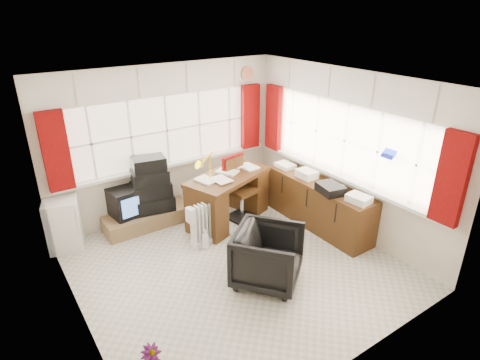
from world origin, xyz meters
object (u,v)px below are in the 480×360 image
Objects in this scene: desk_lamp at (210,160)px; credenza at (318,203)px; radiator at (205,227)px; crt_tv at (127,202)px; mini_fridge at (64,224)px; office_chair at (268,256)px; tv_bench at (149,218)px; desk at (228,196)px; task_chair at (237,185)px.

credenza is (1.44, -0.93, -0.75)m from desk_lamp.
desk_lamp is 0.70× the size of radiator.
mini_fridge reaches higher than crt_tv.
desk_lamp reaches higher than crt_tv.
crt_tv is at bearing 0.91° from mini_fridge.
office_chair reaches higher than crt_tv.
credenza is (1.56, 0.71, 0.01)m from office_chair.
tv_bench is at bearing 116.81° from radiator.
credenza is at bearing -32.15° from crt_tv.
desk_lamp is 0.33× the size of tv_bench.
desk is at bearing 140.28° from credenza.
tv_bench is (-0.50, 0.98, -0.15)m from radiator.
task_chair is 1.02m from radiator.
office_chair is 0.59× the size of tv_bench.
radiator reaches higher than tv_bench.
mini_fridge is (-0.96, -0.02, -0.09)m from crt_tv.
desk is 0.24m from task_chair.
crt_tv is at bearing 158.85° from task_chair.
desk_lamp is 1.87m from credenza.
mini_fridge is (-2.42, 0.68, -0.07)m from desk.
radiator is (-0.34, -0.40, -0.87)m from desk_lamp.
task_chair is 1.97× the size of crt_tv.
task_chair is 1.79m from crt_tv.
desk is 1.47× the size of task_chair.
desk_lamp is 0.85× the size of crt_tv.
desk is 0.79× the size of credenza.
office_chair is (-0.45, -1.63, -0.08)m from desk.
office_chair is at bearing -111.37° from task_chair.
credenza is 3.04m from crt_tv.
crt_tv is (-0.79, 1.08, 0.20)m from radiator.
credenza is at bearing -39.72° from desk.
radiator is at bearing -31.34° from mini_fridge.
desk_lamp is (-0.33, 0.01, 0.69)m from desk.
mini_fridge is at bearing 164.38° from desk.
radiator is 0.33× the size of credenza.
desk_lamp is 1.48m from crt_tv.
task_chair is at bearing -21.15° from crt_tv.
task_chair is at bearing 133.02° from credenza.
task_chair is 0.76× the size of tv_bench.
crt_tv is (-1.13, 0.68, -0.67)m from desk_lamp.
desk_lamp reaches higher than radiator.
credenza is at bearing -33.70° from tv_bench.
credenza is (1.78, -0.54, 0.12)m from radiator.
desk is 1.69m from office_chair.
office_chair is at bearing -66.56° from crt_tv.
mini_fridge is at bearing 92.04° from office_chair.
tv_bench is at bearing 152.94° from desk.
desk_lamp is 1.02m from radiator.
task_chair is 0.53× the size of credenza.
radiator is 1.22× the size of crt_tv.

